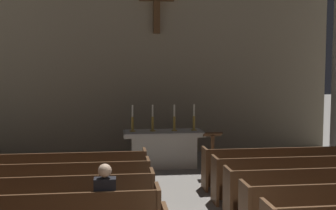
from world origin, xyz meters
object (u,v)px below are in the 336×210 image
(pew_right_row_4, at_px, (324,191))
(lectern, at_px, (212,155))
(pew_left_row_4, at_px, (46,201))
(candlestick_inner_left, at_px, (153,123))
(pew_left_row_6, at_px, (61,173))
(altar, at_px, (163,148))
(candlestick_inner_right, at_px, (174,122))
(candlestick_outer_right, at_px, (194,122))
(pew_right_row_5, at_px, (300,177))
(lone_worshipper, at_px, (105,204))
(candlestick_outer_left, at_px, (132,123))
(pew_right_row_6, at_px, (282,167))
(pew_left_row_5, at_px, (55,185))

(pew_right_row_4, xyz_separation_m, lectern, (-1.36, 3.07, 0.07))
(pew_left_row_4, bearing_deg, candlestick_inner_left, 63.16)
(pew_left_row_6, height_order, altar, altar)
(pew_left_row_6, bearing_deg, altar, 43.21)
(candlestick_inner_left, distance_m, candlestick_inner_right, 0.60)
(altar, xyz_separation_m, candlestick_outer_right, (0.85, 0.00, 0.71))
(pew_left_row_4, distance_m, pew_right_row_5, 5.02)
(pew_left_row_6, relative_size, candlestick_inner_left, 5.03)
(pew_left_row_4, xyz_separation_m, candlestick_inner_right, (2.76, 4.27, 0.77))
(altar, distance_m, lone_worshipper, 5.41)
(pew_right_row_5, height_order, candlestick_inner_right, candlestick_inner_right)
(candlestick_outer_left, xyz_separation_m, candlestick_inner_right, (1.15, 0.00, 0.00))
(pew_right_row_6, xyz_separation_m, lone_worshipper, (-3.91, -2.90, 0.22))
(candlestick_outer_left, bearing_deg, candlestick_inner_right, 0.00)
(candlestick_outer_left, xyz_separation_m, lone_worshipper, (-0.60, -5.21, -0.55))
(pew_left_row_5, distance_m, pew_right_row_6, 5.02)
(pew_right_row_6, bearing_deg, pew_right_row_4, -90.00)
(pew_right_row_4, height_order, lectern, lectern)
(candlestick_inner_right, bearing_deg, pew_right_row_6, -46.93)
(pew_left_row_6, distance_m, candlestick_inner_left, 3.26)
(pew_left_row_4, bearing_deg, lectern, 40.74)
(pew_right_row_4, xyz_separation_m, candlestick_inner_left, (-2.76, 4.27, 0.77))
(candlestick_outer_left, relative_size, candlestick_outer_right, 1.00)
(pew_right_row_4, xyz_separation_m, altar, (-2.46, 4.27, 0.06))
(pew_left_row_4, relative_size, candlestick_outer_right, 5.03)
(candlestick_outer_left, distance_m, lectern, 2.40)
(pew_right_row_4, relative_size, lone_worshipper, 2.75)
(pew_right_row_4, bearing_deg, pew_left_row_4, 180.00)
(pew_left_row_4, height_order, candlestick_inner_left, candlestick_inner_left)
(pew_left_row_4, xyz_separation_m, lectern, (3.56, 3.07, 0.07))
(pew_right_row_5, bearing_deg, pew_left_row_4, -168.74)
(pew_left_row_5, relative_size, pew_right_row_4, 1.00)
(pew_left_row_4, relative_size, pew_right_row_6, 1.00)
(lone_worshipper, bearing_deg, pew_left_row_6, 109.25)
(pew_left_row_5, bearing_deg, lectern, 30.39)
(pew_left_row_4, xyz_separation_m, candlestick_inner_left, (2.16, 4.27, 0.77))
(pew_left_row_5, xyz_separation_m, lone_worshipper, (1.01, -1.92, 0.22))
(candlestick_outer_right, relative_size, lone_worshipper, 0.55)
(lone_worshipper, bearing_deg, candlestick_outer_right, 66.20)
(pew_left_row_6, height_order, pew_right_row_5, same)
(candlestick_inner_left, bearing_deg, candlestick_outer_right, 0.00)
(pew_right_row_6, bearing_deg, candlestick_inner_left, 140.07)
(candlestick_outer_right, distance_m, lectern, 1.41)
(candlestick_inner_left, distance_m, lone_worshipper, 5.36)
(pew_right_row_4, xyz_separation_m, pew_right_row_5, (0.00, 0.98, 0.00))
(altar, xyz_separation_m, candlestick_outer_left, (-0.85, 0.00, 0.71))
(pew_left_row_5, bearing_deg, altar, 53.21)
(pew_right_row_4, distance_m, lone_worshipper, 4.03)
(candlestick_outer_right, xyz_separation_m, lone_worshipper, (-2.30, -5.21, -0.55))
(pew_left_row_4, distance_m, candlestick_outer_left, 4.63)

